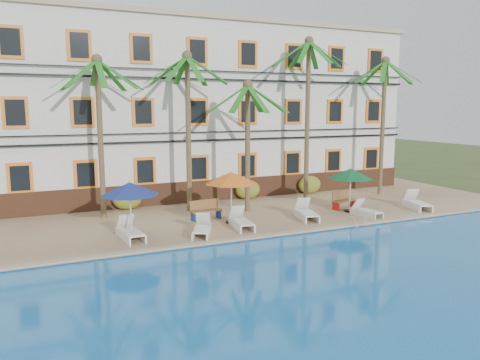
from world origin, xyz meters
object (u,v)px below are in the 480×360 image
lounger_f (417,203)px  lounger_c (241,221)px  lounger_a (130,232)px  palm_c (248,127)px  pool_ladder (357,225)px  palm_d (308,98)px  bench_left (205,210)px  umbrella_green (351,174)px  umbrella_red (231,178)px  lounger_b (202,228)px  umbrella_blue (130,189)px  palm_a (99,114)px  palm_b (188,110)px  lounger_d (306,213)px  lounger_e (366,211)px  bench_right (343,200)px  palm_e (383,107)px

lounger_f → lounger_c: bearing=178.8°
lounger_a → palm_c: bearing=22.5°
pool_ladder → palm_c: bearing=124.7°
palm_d → pool_ladder: (-0.99, -5.87, -5.73)m
lounger_a → bench_left: (3.89, 1.87, 0.17)m
palm_c → umbrella_green: bearing=-25.5°
umbrella_red → pool_ladder: bearing=-29.3°
lounger_b → lounger_c: 2.01m
palm_d → umbrella_blue: 11.89m
umbrella_blue → lounger_b: umbrella_blue is taller
palm_a → palm_c: bearing=-13.1°
umbrella_blue → umbrella_green: (11.08, 0.36, -0.08)m
palm_b → lounger_d: bearing=-41.8°
palm_d → lounger_e: palm_d is taller
lounger_b → lounger_f: size_ratio=0.88×
lounger_f → umbrella_blue: bearing=178.0°
umbrella_green → lounger_d: size_ratio=1.09×
lounger_c → lounger_d: (3.51, 0.24, 0.01)m
lounger_a → lounger_e: bearing=-3.3°
umbrella_blue → lounger_c: (4.73, -0.30, -1.72)m
palm_b → umbrella_blue: 6.27m
palm_a → palm_c: 7.10m
umbrella_red → lounger_c: size_ratio=1.23×
palm_c → lounger_e: (4.82, -3.32, -4.04)m
umbrella_blue → lounger_e: size_ratio=1.37×
lounger_d → bench_right: 3.27m
lounger_f → pool_ladder: size_ratio=2.89×
palm_d → umbrella_blue: (-10.64, -3.80, -3.72)m
umbrella_blue → pool_ladder: umbrella_blue is taller
palm_e → lounger_d: bearing=-153.8°
umbrella_red → pool_ladder: 6.03m
palm_d → lounger_b: (-7.87, -4.51, -5.46)m
palm_d → lounger_a: size_ratio=4.52×
lounger_f → pool_ladder: (-5.07, -1.57, -0.31)m
palm_d → lounger_e: bearing=-82.6°
umbrella_blue → palm_e: bearing=13.1°
umbrella_green → umbrella_blue: bearing=-178.1°
lounger_a → bench_right: size_ratio=1.28×
lounger_d → bench_left: bearing=157.2°
palm_b → bench_left: bearing=-88.0°
umbrella_blue → umbrella_green: bearing=1.9°
palm_c → palm_d: 4.63m
lounger_f → umbrella_green: bearing=166.4°
bench_right → bench_left: bearing=175.0°
lounger_b → lounger_f: 11.95m
palm_a → lounger_f: bearing=-17.2°
bench_left → lounger_c: bearing=-66.7°
palm_e → pool_ladder: 10.02m
palm_a → lounger_a: size_ratio=3.82×
umbrella_blue → lounger_c: bearing=-3.6°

